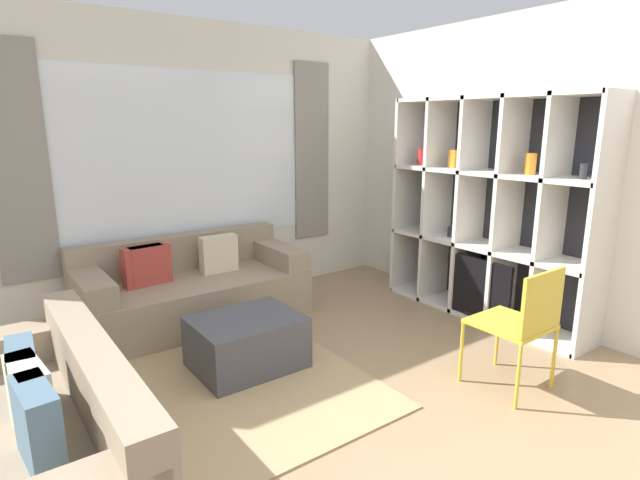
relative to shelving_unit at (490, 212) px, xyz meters
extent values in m
plane|color=#9E7F5B|center=(-2.06, -1.31, -0.98)|extent=(16.00, 16.00, 0.00)
cube|color=silver|center=(-2.06, 1.94, 0.37)|extent=(5.70, 0.07, 2.70)
cube|color=white|center=(-2.06, 1.90, 0.47)|extent=(2.48, 0.01, 1.60)
cube|color=gray|center=(-3.47, 1.88, 0.47)|extent=(0.44, 0.03, 1.90)
cube|color=gray|center=(-0.66, 1.88, 0.47)|extent=(0.44, 0.03, 1.90)
cube|color=silver|center=(0.22, 0.29, 0.37)|extent=(0.07, 4.41, 2.70)
cube|color=tan|center=(-2.85, 0.35, -0.97)|extent=(2.34, 2.25, 0.01)
cube|color=#232328|center=(0.18, 0.00, 0.02)|extent=(0.02, 1.98, 2.00)
cube|color=silver|center=(-0.03, -0.99, 0.02)|extent=(0.44, 0.04, 2.00)
cube|color=silver|center=(-0.03, -0.59, 0.02)|extent=(0.44, 0.04, 2.00)
cube|color=silver|center=(-0.03, -0.20, 0.02)|extent=(0.44, 0.04, 2.00)
cube|color=silver|center=(-0.03, 0.20, 0.02)|extent=(0.44, 0.04, 2.00)
cube|color=silver|center=(-0.03, 0.60, 0.02)|extent=(0.44, 0.04, 2.00)
cube|color=silver|center=(-0.03, 0.99, 0.02)|extent=(0.44, 0.04, 2.00)
cube|color=silver|center=(-0.03, 0.00, -0.96)|extent=(0.44, 1.98, 0.04)
cube|color=silver|center=(-0.03, 0.00, -0.31)|extent=(0.44, 1.98, 0.04)
cube|color=silver|center=(-0.03, 0.00, 0.35)|extent=(0.44, 1.98, 0.04)
cube|color=silver|center=(-0.03, 0.00, 1.00)|extent=(0.44, 1.98, 0.04)
cube|color=black|center=(-0.21, -0.09, -0.67)|extent=(0.04, 0.63, 0.55)
cube|color=black|center=(-0.19, -0.09, -0.93)|extent=(0.10, 0.24, 0.03)
cube|color=#232328|center=(-0.05, 0.00, -0.90)|extent=(0.07, 0.07, 0.10)
cylinder|color=#232328|center=(-0.05, -0.81, 0.43)|extent=(0.05, 0.05, 0.12)
cube|color=orange|center=(-0.05, 0.41, 0.46)|extent=(0.08, 0.08, 0.17)
cylinder|color=red|center=(-0.05, 0.81, 0.45)|extent=(0.09, 0.09, 0.16)
cylinder|color=orange|center=(-0.05, -0.38, 0.46)|extent=(0.09, 0.09, 0.17)
cube|color=#232328|center=(-0.05, 0.36, -0.24)|extent=(0.07, 0.07, 0.10)
cylinder|color=#388947|center=(-0.05, -0.36, -0.90)|extent=(0.06, 0.06, 0.08)
cube|color=gray|center=(-2.28, 1.40, -0.77)|extent=(1.96, 0.88, 0.41)
cube|color=gray|center=(-2.28, 1.75, -0.40)|extent=(1.96, 0.18, 0.33)
cube|color=gray|center=(-3.14, 1.40, -0.47)|extent=(0.24, 0.82, 0.19)
cube|color=gray|center=(-1.42, 1.40, -0.47)|extent=(0.24, 0.82, 0.19)
cube|color=#AD3D33|center=(-2.70, 1.47, -0.39)|extent=(0.35, 0.15, 0.34)
cube|color=#AD3D33|center=(-2.64, 1.47, -0.39)|extent=(0.35, 0.15, 0.34)
cube|color=beige|center=(-2.01, 1.47, -0.39)|extent=(0.34, 0.13, 0.34)
cube|color=gray|center=(-3.82, -0.27, -0.77)|extent=(0.88, 1.81, 0.41)
cube|color=gray|center=(-3.47, -0.27, -0.40)|extent=(0.18, 1.81, 0.33)
cube|color=slate|center=(-3.75, -0.13, -0.39)|extent=(0.14, 0.35, 0.34)
cube|color=slate|center=(-3.75, -0.58, -0.39)|extent=(0.15, 0.35, 0.34)
cube|color=beige|center=(-3.75, -0.35, -0.39)|extent=(0.16, 0.35, 0.34)
cube|color=#47474C|center=(-2.32, 0.36, -0.78)|extent=(0.76, 0.60, 0.39)
cylinder|color=gold|center=(-0.80, -0.70, -0.76)|extent=(0.02, 0.02, 0.44)
cylinder|color=gold|center=(-1.21, -0.70, -0.76)|extent=(0.02, 0.02, 0.44)
cylinder|color=gold|center=(-0.80, -1.13, -0.76)|extent=(0.02, 0.02, 0.44)
cylinder|color=gold|center=(-1.21, -1.13, -0.76)|extent=(0.02, 0.02, 0.44)
cube|color=gold|center=(-1.00, -0.91, -0.53)|extent=(0.44, 0.46, 0.02)
cube|color=gold|center=(-1.00, -1.12, -0.31)|extent=(0.44, 0.02, 0.40)
camera|label=1|loc=(-3.88, -2.69, 0.79)|focal=28.00mm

